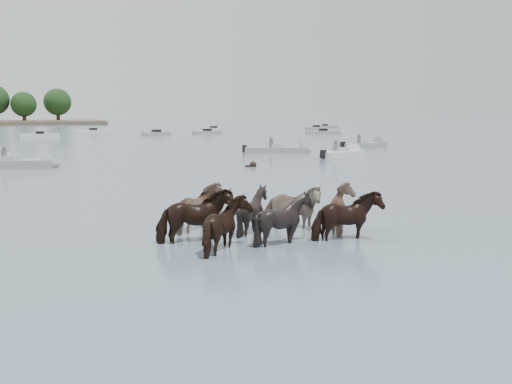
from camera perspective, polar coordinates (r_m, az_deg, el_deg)
name	(u,v)px	position (r m, az deg, el deg)	size (l,w,h in m)	color
ground	(285,238)	(15.20, 2.97, -4.73)	(400.00, 400.00, 0.00)	#4A5B6B
pony_herd	(267,217)	(15.27, 1.12, -2.60)	(6.10, 4.50, 1.68)	black
swimming_pony	(252,165)	(34.92, -0.37, 2.75)	(0.72, 0.44, 0.44)	black
motorboat_b	(24,164)	(37.30, -22.43, 2.67)	(5.77, 3.51, 1.92)	gray
motorboat_c	(285,150)	(46.87, 2.95, 4.27)	(5.86, 3.09, 1.92)	gray
motorboat_d	(345,154)	(43.31, 9.05, 3.87)	(5.09, 3.69, 1.92)	silver
motorboat_e	(368,145)	(54.81, 11.32, 4.69)	(5.70, 2.78, 1.92)	gray
distant_flotilla	(88,132)	(92.34, -16.64, 5.87)	(101.92, 29.60, 0.93)	gray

